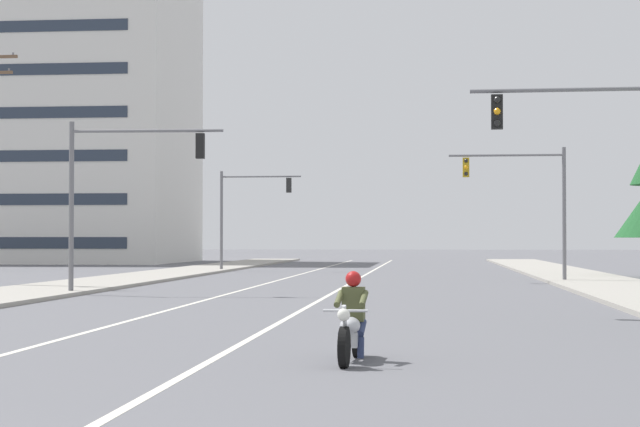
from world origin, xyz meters
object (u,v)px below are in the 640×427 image
(motorcycle_with_rider, at_px, (351,326))
(traffic_signal_mid_right, at_px, (530,193))
(traffic_signal_near_left, at_px, (116,179))
(traffic_signal_mid_left, at_px, (244,205))
(apartment_building_far_left_block, at_px, (23,103))
(traffic_signal_near_right, at_px, (599,157))

(motorcycle_with_rider, relative_size, traffic_signal_mid_right, 0.35)
(traffic_signal_near_left, relative_size, traffic_signal_mid_left, 1.00)
(traffic_signal_mid_left, relative_size, apartment_building_far_left_block, 0.22)
(traffic_signal_mid_right, xyz_separation_m, traffic_signal_mid_left, (-15.98, 15.67, -0.02))
(motorcycle_with_rider, relative_size, traffic_signal_near_right, 0.35)
(motorcycle_with_rider, bearing_deg, traffic_signal_near_left, 116.01)
(traffic_signal_near_left, height_order, apartment_building_far_left_block, apartment_building_far_left_block)
(traffic_signal_near_right, relative_size, traffic_signal_mid_right, 1.00)
(traffic_signal_mid_left, bearing_deg, traffic_signal_near_left, -89.55)
(traffic_signal_mid_left, bearing_deg, motorcycle_with_rider, -78.24)
(traffic_signal_mid_right, distance_m, apartment_building_far_left_block, 57.35)
(traffic_signal_mid_left, xyz_separation_m, apartment_building_far_left_block, (-23.74, 24.54, 9.70))
(traffic_signal_mid_right, xyz_separation_m, apartment_building_far_left_block, (-39.72, 40.21, 9.68))
(motorcycle_with_rider, bearing_deg, apartment_building_far_left_block, 114.84)
(motorcycle_with_rider, relative_size, traffic_signal_near_left, 0.35)
(traffic_signal_near_right, bearing_deg, traffic_signal_mid_right, 89.37)
(motorcycle_with_rider, bearing_deg, traffic_signal_mid_left, 101.76)
(traffic_signal_near_right, height_order, traffic_signal_mid_right, same)
(traffic_signal_near_right, xyz_separation_m, traffic_signal_mid_left, (-15.74, 37.65, 0.02))
(apartment_building_far_left_block, bearing_deg, motorcycle_with_rider, -65.16)
(motorcycle_with_rider, height_order, traffic_signal_near_left, traffic_signal_near_left)
(traffic_signal_mid_right, bearing_deg, apartment_building_far_left_block, 134.65)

